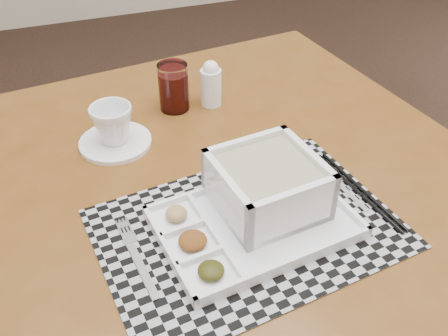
{
  "coord_description": "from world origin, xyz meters",
  "views": [
    {
      "loc": [
        -0.83,
        -1.19,
        1.41
      ],
      "look_at": [
        -0.6,
        -0.58,
        0.9
      ],
      "focal_mm": 40.0,
      "sensor_mm": 36.0,
      "label": 1
    }
  ],
  "objects_px": {
    "juice_glass": "(174,89)",
    "serving_tray": "(262,197)",
    "dining_table": "(213,217)",
    "cup": "(112,124)",
    "creamer_bottle": "(211,84)"
  },
  "relations": [
    {
      "from": "juice_glass",
      "to": "creamer_bottle",
      "type": "height_order",
      "value": "same"
    },
    {
      "from": "cup",
      "to": "juice_glass",
      "type": "height_order",
      "value": "juice_glass"
    },
    {
      "from": "cup",
      "to": "juice_glass",
      "type": "distance_m",
      "value": 0.18
    },
    {
      "from": "creamer_bottle",
      "to": "juice_glass",
      "type": "bearing_deg",
      "value": 173.19
    },
    {
      "from": "dining_table",
      "to": "serving_tray",
      "type": "relative_size",
      "value": 3.48
    },
    {
      "from": "dining_table",
      "to": "serving_tray",
      "type": "height_order",
      "value": "serving_tray"
    },
    {
      "from": "dining_table",
      "to": "juice_glass",
      "type": "distance_m",
      "value": 0.32
    },
    {
      "from": "juice_glass",
      "to": "serving_tray",
      "type": "bearing_deg",
      "value": -83.45
    },
    {
      "from": "juice_glass",
      "to": "cup",
      "type": "bearing_deg",
      "value": -147.99
    },
    {
      "from": "juice_glass",
      "to": "dining_table",
      "type": "bearing_deg",
      "value": -91.57
    },
    {
      "from": "serving_tray",
      "to": "creamer_bottle",
      "type": "xyz_separation_m",
      "value": [
        0.04,
        0.39,
        0.01
      ]
    },
    {
      "from": "dining_table",
      "to": "cup",
      "type": "height_order",
      "value": "cup"
    },
    {
      "from": "creamer_bottle",
      "to": "serving_tray",
      "type": "bearing_deg",
      "value": -95.88
    },
    {
      "from": "dining_table",
      "to": "serving_tray",
      "type": "bearing_deg",
      "value": -62.99
    },
    {
      "from": "creamer_bottle",
      "to": "cup",
      "type": "bearing_deg",
      "value": -160.15
    }
  ]
}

